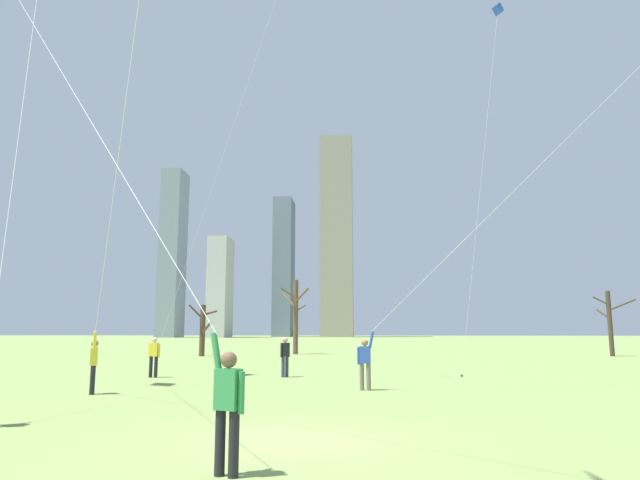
# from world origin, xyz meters

# --- Properties ---
(ground_plane) EXTENTS (400.00, 400.00, 0.00)m
(ground_plane) POSITION_xyz_m (0.00, 0.00, 0.00)
(ground_plane) COLOR #7A934C
(kite_flyer_midfield_left_pink) EXTENTS (6.13, 10.51, 20.67)m
(kite_flyer_midfield_left_pink) POSITION_xyz_m (-7.56, 3.08, 4.99)
(kite_flyer_midfield_left_pink) COLOR black
(kite_flyer_midfield_left_pink) RESTS_ON ground
(kite_flyer_foreground_left_yellow) EXTENTS (15.24, 3.63, 16.05)m
(kite_flyer_foreground_left_yellow) POSITION_xyz_m (4.93, 9.34, 4.62)
(kite_flyer_foreground_left_yellow) COLOR #726656
(kite_flyer_foreground_left_yellow) RESTS_ON ground
(kite_flyer_midfield_center_teal) EXTENTS (12.75, 10.19, 17.34)m
(kite_flyer_midfield_center_teal) POSITION_xyz_m (-3.95, 0.10, 5.23)
(kite_flyer_midfield_center_teal) COLOR black
(kite_flyer_midfield_center_teal) RESTS_ON ground
(kite_flyer_far_back_orange) EXTENTS (6.57, 12.14, 12.65)m
(kite_flyer_far_back_orange) POSITION_xyz_m (-6.11, 5.23, 2.46)
(kite_flyer_far_back_orange) COLOR black
(kite_flyer_far_back_orange) RESTS_ON ground
(bystander_strolling_midfield) EXTENTS (0.37, 0.42, 1.62)m
(bystander_strolling_midfield) POSITION_xyz_m (-1.98, 13.46, 0.90)
(bystander_strolling_midfield) COLOR #33384C
(bystander_strolling_midfield) RESTS_ON ground
(bystander_far_off_by_trees) EXTENTS (0.51, 0.22, 1.62)m
(bystander_far_off_by_trees) POSITION_xyz_m (-7.32, 12.86, 0.90)
(bystander_far_off_by_trees) COLOR black
(bystander_far_off_by_trees) RESTS_ON ground
(distant_kite_high_overhead_red) EXTENTS (6.82, 4.84, 16.68)m
(distant_kite_high_overhead_red) POSITION_xyz_m (-2.81, 11.70, 14.09)
(distant_kite_high_overhead_red) COLOR red
(distant_kite_high_overhead_red) RESTS_ON ground
(distant_kite_drifting_left_blue) EXTENTS (3.34, 2.74, 18.29)m
(distant_kite_drifting_left_blue) POSITION_xyz_m (7.79, 16.30, 15.05)
(distant_kite_drifting_left_blue) COLOR blue
(distant_kite_drifting_left_blue) RESTS_ON ground
(bare_tree_rightmost) EXTENTS (2.59, 2.99, 4.83)m
(bare_tree_rightmost) POSITION_xyz_m (19.77, 33.90, 2.58)
(bare_tree_rightmost) COLOR #423326
(bare_tree_rightmost) RESTS_ON ground
(bare_tree_leftmost) EXTENTS (2.62, 3.26, 5.98)m
(bare_tree_leftmost) POSITION_xyz_m (-4.13, 35.90, 3.26)
(bare_tree_leftmost) COLOR brown
(bare_tree_leftmost) RESTS_ON ground
(bare_tree_right_of_center) EXTENTS (1.97, 1.99, 3.82)m
(bare_tree_right_of_center) POSITION_xyz_m (-10.64, 31.83, 2.01)
(bare_tree_right_of_center) COLOR #4C3828
(bare_tree_right_of_center) RESTS_ON ground
(skyline_tall_tower) EXTENTS (9.42, 11.94, 59.05)m
(skyline_tall_tower) POSITION_xyz_m (-5.65, 155.73, 29.52)
(skyline_tall_tower) COLOR gray
(skyline_tall_tower) RESTS_ON ground
(skyline_short_annex) EXTENTS (5.19, 9.76, 26.66)m
(skyline_short_annex) POSITION_xyz_m (-36.54, 139.74, 13.33)
(skyline_short_annex) COLOR #B2B2B7
(skyline_short_annex) RESTS_ON ground
(skyline_wide_slab) EXTENTS (5.54, 11.03, 41.71)m
(skyline_wide_slab) POSITION_xyz_m (-22.02, 159.72, 20.85)
(skyline_wide_slab) COLOR slate
(skyline_wide_slab) RESTS_ON ground
(skyline_mid_tower_right) EXTENTS (5.45, 8.75, 46.10)m
(skyline_mid_tower_right) POSITION_xyz_m (-50.52, 141.20, 23.05)
(skyline_mid_tower_right) COLOR gray
(skyline_mid_tower_right) RESTS_ON ground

